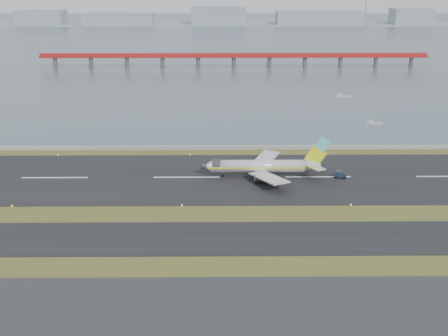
# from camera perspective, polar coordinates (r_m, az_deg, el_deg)

# --- Properties ---
(ground) EXTENTS (1000.00, 1000.00, 0.00)m
(ground) POSITION_cam_1_polar(r_m,az_deg,el_deg) (142.90, -4.48, -5.04)
(ground) COLOR #3A4B1B
(ground) RESTS_ON ground
(taxiway_strip) EXTENTS (1000.00, 18.00, 0.10)m
(taxiway_strip) POSITION_cam_1_polar(r_m,az_deg,el_deg) (132.02, -4.82, -7.13)
(taxiway_strip) COLOR black
(taxiway_strip) RESTS_ON ground
(runway_strip) EXTENTS (1000.00, 45.00, 0.10)m
(runway_strip) POSITION_cam_1_polar(r_m,az_deg,el_deg) (170.70, -3.83, -0.96)
(runway_strip) COLOR black
(runway_strip) RESTS_ON ground
(seawall) EXTENTS (1000.00, 2.50, 1.00)m
(seawall) POSITION_cam_1_polar(r_m,az_deg,el_deg) (199.03, -3.36, 2.08)
(seawall) COLOR gray
(seawall) RESTS_ON ground
(bay_water) EXTENTS (1400.00, 800.00, 1.30)m
(bay_water) POSITION_cam_1_polar(r_m,az_deg,el_deg) (593.30, -1.52, 13.20)
(bay_water) COLOR #495669
(bay_water) RESTS_ON ground
(red_pier) EXTENTS (260.00, 5.00, 10.20)m
(red_pier) POSITION_cam_1_polar(r_m,az_deg,el_deg) (383.85, 1.01, 11.24)
(red_pier) COLOR #A81D1C
(red_pier) RESTS_ON ground
(far_shoreline) EXTENTS (1400.00, 80.00, 60.50)m
(far_shoreline) POSITION_cam_1_polar(r_m,az_deg,el_deg) (752.19, -0.25, 14.85)
(far_shoreline) COLOR #8896A0
(far_shoreline) RESTS_ON ground
(airliner) EXTENTS (38.52, 32.89, 12.80)m
(airliner) POSITION_cam_1_polar(r_m,az_deg,el_deg) (170.19, 4.10, 0.19)
(airliner) COLOR silver
(airliner) RESTS_ON ground
(pushback_tug) EXTENTS (3.74, 2.52, 2.23)m
(pushback_tug) POSITION_cam_1_polar(r_m,az_deg,el_deg) (173.32, 11.70, -0.65)
(pushback_tug) COLOR #132134
(pushback_tug) RESTS_ON ground
(workboat_near) EXTENTS (6.87, 3.83, 1.59)m
(workboat_near) POSITION_cam_1_polar(r_m,az_deg,el_deg) (241.10, 14.99, 4.44)
(workboat_near) COLOR #BAB9BE
(workboat_near) RESTS_ON ground
(workboat_far) EXTENTS (7.87, 4.78, 1.83)m
(workboat_far) POSITION_cam_1_polar(r_m,az_deg,el_deg) (292.60, 12.02, 7.13)
(workboat_far) COLOR #BAB9BE
(workboat_far) RESTS_ON ground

